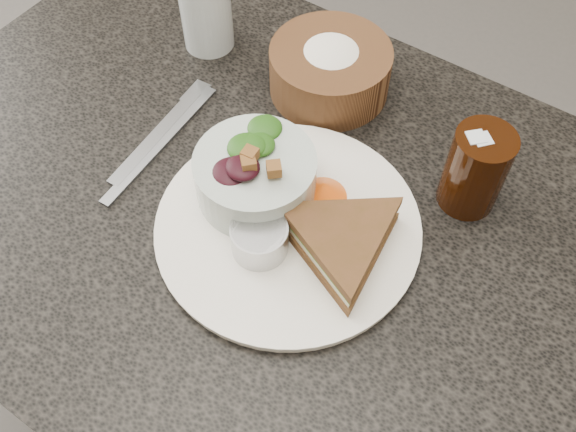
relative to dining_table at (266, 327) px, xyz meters
The scene contains 12 objects.
floor 0.38m from the dining_table, ahead, with size 6.00×6.00×0.00m, color #474542.
dining_table is the anchor object (origin of this frame).
dinner_plate 0.39m from the dining_table, 17.49° to the right, with size 0.31×0.31×0.01m, color silver.
sandwich 0.43m from the dining_table, ahead, with size 0.16×0.16×0.04m, color #55321E, non-canonical shape.
salad_bowl 0.43m from the dining_table, 102.60° to the right, with size 0.14×0.14×0.08m, color #A8B7B0, non-canonical shape.
dressing_ramekin 0.42m from the dining_table, 51.63° to the right, with size 0.06×0.06×0.04m, color #A9ABAD.
orange_wedge 0.41m from the dining_table, 28.68° to the left, with size 0.06×0.06×0.03m, color #FD5E12.
fork 0.41m from the dining_table, behind, with size 0.02×0.18×0.00m, color gray.
knife 0.41m from the dining_table, behind, with size 0.01×0.23×0.00m, color #979BA2.
bread_basket 0.47m from the dining_table, 97.54° to the left, with size 0.16×0.16×0.09m, color brown, non-canonical shape.
cola_glass 0.50m from the dining_table, 34.18° to the left, with size 0.07×0.07×0.12m, color black, non-canonical shape.
water_glass 0.52m from the dining_table, 139.54° to the left, with size 0.07×0.07×0.11m, color silver.
Camera 1 is at (0.29, -0.36, 1.38)m, focal length 40.00 mm.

